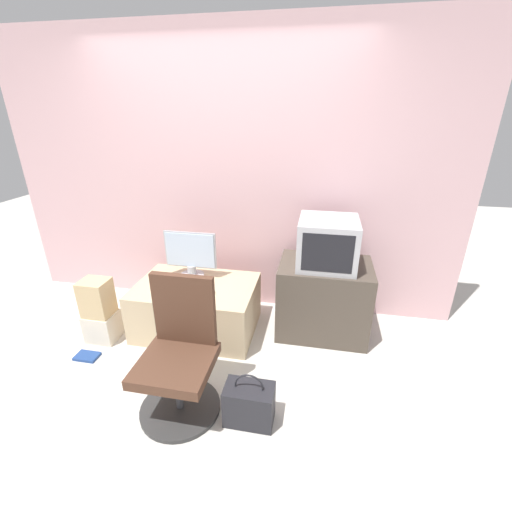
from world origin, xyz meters
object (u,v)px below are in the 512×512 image
object	(u,v)px
keyboard	(185,290)
mouse	(212,291)
handbag	(249,404)
crt_tv	(327,243)
office_chair	(180,359)
book	(87,356)
cardboard_box_lower	(103,326)
main_monitor	(191,255)

from	to	relation	value
keyboard	mouse	xyz separation A→B (m)	(0.24, 0.01, 0.01)
keyboard	handbag	bearing A→B (deg)	-47.47
crt_tv	office_chair	distance (m)	1.48
book	office_chair	bearing A→B (deg)	-16.70
cardboard_box_lower	handbag	bearing A→B (deg)	-22.79
crt_tv	office_chair	bearing A→B (deg)	-131.29
mouse	handbag	distance (m)	1.01
main_monitor	keyboard	distance (m)	0.35
keyboard	handbag	world-z (taller)	keyboard
keyboard	crt_tv	bearing A→B (deg)	14.36
office_chair	cardboard_box_lower	size ratio (longest dim) A/B	3.62
mouse	crt_tv	world-z (taller)	crt_tv
main_monitor	handbag	xyz separation A→B (m)	(0.77, -1.08, -0.53)
keyboard	office_chair	distance (m)	0.80
office_chair	handbag	distance (m)	0.54
mouse	cardboard_box_lower	world-z (taller)	mouse
mouse	handbag	world-z (taller)	mouse
crt_tv	keyboard	bearing A→B (deg)	-165.64
office_chair	mouse	bearing A→B (deg)	90.97
office_chair	handbag	size ratio (longest dim) A/B	2.42
main_monitor	keyboard	bearing A→B (deg)	-82.95
handbag	book	xyz separation A→B (m)	(-1.45, 0.35, -0.13)
main_monitor	mouse	distance (m)	0.43
main_monitor	crt_tv	bearing A→B (deg)	1.13
main_monitor	mouse	size ratio (longest dim) A/B	8.38
keyboard	crt_tv	size ratio (longest dim) A/B	0.78
mouse	crt_tv	bearing A→B (deg)	17.21
keyboard	book	world-z (taller)	keyboard
crt_tv	book	distance (m)	2.22
keyboard	mouse	world-z (taller)	mouse
handbag	main_monitor	bearing A→B (deg)	125.52
mouse	book	bearing A→B (deg)	-153.99
keyboard	cardboard_box_lower	world-z (taller)	keyboard
main_monitor	handbag	size ratio (longest dim) A/B	1.26
keyboard	office_chair	bearing A→B (deg)	-71.12
main_monitor	crt_tv	xyz separation A→B (m)	(1.21, 0.02, 0.20)
cardboard_box_lower	book	xyz separation A→B (m)	(0.01, -0.27, -0.12)
cardboard_box_lower	book	bearing A→B (deg)	-88.34
mouse	office_chair	distance (m)	0.77
main_monitor	office_chair	world-z (taller)	office_chair
handbag	keyboard	bearing A→B (deg)	132.53
mouse	book	world-z (taller)	mouse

